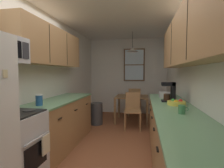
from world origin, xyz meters
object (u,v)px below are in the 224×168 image
object	(u,v)px
dining_chair_far	(134,101)
storage_canister	(39,100)
stove_range	(12,149)
trash_bin	(96,114)
mug_spare	(167,97)
microwave_over_range	(0,49)
dining_chair_near	(133,109)
fruit_bowl	(176,103)
coffee_maker	(170,92)
table_serving_bowl	(130,95)
mug_by_coffeemaker	(182,109)
dining_table	(132,100)
dish_rack	(167,95)

from	to	relation	value
dining_chair_far	storage_canister	distance (m)	3.46
stove_range	trash_bin	bearing A→B (deg)	83.75
mug_spare	trash_bin	bearing A→B (deg)	146.71
microwave_over_range	trash_bin	bearing A→B (deg)	81.37
dining_chair_near	fruit_bowl	size ratio (longest dim) A/B	3.30
coffee_maker	table_serving_bowl	size ratio (longest dim) A/B	1.89
dining_chair_near	trash_bin	world-z (taller)	dining_chair_near
fruit_bowl	mug_by_coffeemaker	bearing A→B (deg)	-93.84
stove_range	mug_spare	size ratio (longest dim) A/B	9.72
dining_chair_far	dining_table	bearing A→B (deg)	-93.33
stove_range	trash_bin	size ratio (longest dim) A/B	1.89
dining_table	storage_canister	distance (m)	2.87
microwave_over_range	trash_bin	size ratio (longest dim) A/B	0.98
dish_rack	dining_chair_far	bearing A→B (deg)	111.24
mug_spare	mug_by_coffeemaker	bearing A→B (deg)	-88.68
microwave_over_range	fruit_bowl	world-z (taller)	microwave_over_range
stove_range	storage_canister	size ratio (longest dim) A/B	6.44
microwave_over_range	dining_chair_near	xyz separation A→B (m)	(1.40, 2.52, -1.17)
stove_range	microwave_over_range	distance (m)	1.21
table_serving_bowl	storage_canister	bearing A→B (deg)	-114.96
dining_table	coffee_maker	size ratio (longest dim) A/B	2.72
dining_table	dining_chair_near	distance (m)	0.63
microwave_over_range	coffee_maker	distance (m)	2.55
stove_range	dining_chair_far	xyz separation A→B (m)	(1.26, 3.76, 0.03)
coffee_maker	dish_rack	size ratio (longest dim) A/B	0.98
dish_rack	mug_spare	bearing A→B (deg)	-95.37
dining_chair_near	dining_chair_far	xyz separation A→B (m)	(-0.03, 1.24, 0.00)
dining_chair_near	dining_chair_far	world-z (taller)	same
mug_by_coffeemaker	table_serving_bowl	xyz separation A→B (m)	(-0.84, 2.68, -0.19)
microwave_over_range	dining_chair_near	world-z (taller)	microwave_over_range
mug_spare	microwave_over_range	bearing A→B (deg)	-143.03
storage_canister	coffee_maker	world-z (taller)	coffee_maker
microwave_over_range	mug_spare	bearing A→B (deg)	36.97
stove_range	coffee_maker	xyz separation A→B (m)	(2.00, 1.30, 0.60)
fruit_bowl	table_serving_bowl	world-z (taller)	fruit_bowl
stove_range	dining_chair_far	size ratio (longest dim) A/B	1.22
dining_table	fruit_bowl	world-z (taller)	fruit_bowl
dining_table	dish_rack	world-z (taller)	dish_rack
microwave_over_range	dish_rack	xyz separation A→B (m)	(2.12, 1.83, -0.72)
mug_by_coffeemaker	mug_spare	distance (m)	1.17
mug_spare	dish_rack	size ratio (longest dim) A/B	0.33
storage_canister	dish_rack	size ratio (longest dim) A/B	0.50
dining_table	trash_bin	bearing A→B (deg)	-154.10
dining_table	mug_spare	bearing A→B (deg)	-63.95
fruit_bowl	coffee_maker	bearing A→B (deg)	99.97
microwave_over_range	stove_range	bearing A→B (deg)	-0.03
coffee_maker	storage_canister	bearing A→B (deg)	-160.06
fruit_bowl	dining_chair_near	bearing A→B (deg)	116.74
fruit_bowl	dish_rack	size ratio (longest dim) A/B	0.80
dining_chair_near	microwave_over_range	bearing A→B (deg)	-119.02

